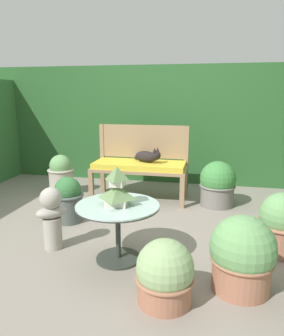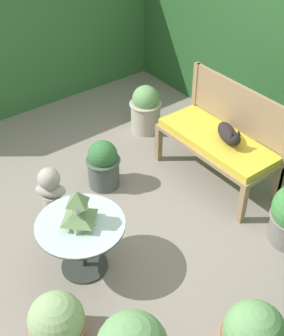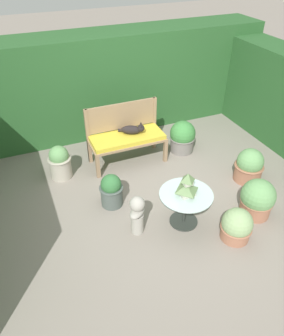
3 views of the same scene
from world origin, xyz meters
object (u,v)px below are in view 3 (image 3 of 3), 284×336
(potted_plant_bench_right, at_px, (249,166))
(potted_plant_hedge_corner, at_px, (111,190))
(pagoda_birdhouse, at_px, (187,186))
(potted_plant_table_near, at_px, (237,226))
(potted_plant_path_edge, at_px, (60,162))
(patio_table, at_px, (186,200))
(cat, at_px, (133,129))
(potted_plant_table_far, at_px, (182,137))
(potted_plant_bench_left, at_px, (257,199))
(garden_bust, at_px, (137,213))
(garden_bench, at_px, (127,140))

(potted_plant_bench_right, relative_size, potted_plant_hedge_corner, 1.08)
(pagoda_birdhouse, height_order, potted_plant_table_near, pagoda_birdhouse)
(potted_plant_path_edge, distance_m, potted_plant_bench_right, 3.03)
(potted_plant_bench_right, relative_size, potted_plant_table_near, 1.22)
(patio_table, xyz_separation_m, potted_plant_hedge_corner, (-0.80, 0.74, -0.14))
(potted_plant_path_edge, relative_size, potted_plant_table_near, 1.24)
(potted_plant_hedge_corner, bearing_deg, cat, 53.52)
(potted_plant_table_far, relative_size, potted_plant_path_edge, 1.02)
(potted_plant_path_edge, height_order, potted_plant_hedge_corner, potted_plant_path_edge)
(potted_plant_path_edge, height_order, potted_plant_bench_left, same)
(cat, xyz_separation_m, pagoda_birdhouse, (0.08, -1.72, 0.04))
(potted_plant_bench_right, distance_m, potted_plant_bench_left, 0.81)
(cat, relative_size, potted_plant_hedge_corner, 0.78)
(patio_table, height_order, potted_plant_path_edge, potted_plant_path_edge)
(potted_plant_table_far, height_order, potted_plant_hedge_corner, potted_plant_table_far)
(garden_bust, height_order, potted_plant_bench_right, garden_bust)
(patio_table, height_order, potted_plant_table_near, patio_table)
(potted_plant_bench_left, bearing_deg, garden_bench, 121.82)
(patio_table, relative_size, potted_plant_table_far, 1.23)
(potted_plant_table_far, distance_m, potted_plant_bench_left, 1.90)
(garden_bust, xyz_separation_m, potted_plant_bench_right, (2.08, 0.38, -0.06))
(garden_bust, bearing_deg, patio_table, -48.94)
(potted_plant_table_near, bearing_deg, potted_plant_hedge_corner, 135.70)
(pagoda_birdhouse, bearing_deg, potted_plant_path_edge, 128.49)
(garden_bust, bearing_deg, pagoda_birdhouse, -48.94)
(potted_plant_table_far, distance_m, potted_plant_path_edge, 2.21)
(patio_table, relative_size, potted_plant_path_edge, 1.25)
(potted_plant_table_far, bearing_deg, garden_bench, 177.62)
(cat, height_order, potted_plant_bench_right, cat)
(potted_plant_table_near, bearing_deg, patio_table, 133.31)
(garden_bench, bearing_deg, potted_plant_path_edge, 179.55)
(cat, distance_m, potted_plant_table_far, 0.99)
(garden_bust, bearing_deg, cat, 28.60)
(garden_bench, distance_m, patio_table, 1.70)
(cat, bearing_deg, potted_plant_table_far, 20.58)
(cat, height_order, potted_plant_path_edge, cat)
(patio_table, distance_m, potted_plant_table_far, 1.86)
(pagoda_birdhouse, bearing_deg, potted_plant_bench_left, -13.52)
(pagoda_birdhouse, bearing_deg, garden_bust, 172.85)
(potted_plant_table_far, bearing_deg, garden_bust, -134.03)
(pagoda_birdhouse, relative_size, potted_plant_hedge_corner, 0.64)
(potted_plant_path_edge, distance_m, potted_plant_table_near, 2.88)
(potted_plant_path_edge, bearing_deg, potted_plant_table_near, -50.33)
(garden_bust, xyz_separation_m, potted_plant_hedge_corner, (-0.14, 0.66, -0.07))
(cat, bearing_deg, potted_plant_bench_left, -36.14)
(potted_plant_path_edge, bearing_deg, potted_plant_hedge_corner, -60.13)
(potted_plant_bench_right, bearing_deg, potted_plant_path_edge, 155.86)
(garden_bench, relative_size, patio_table, 1.78)
(cat, relative_size, potted_plant_path_edge, 0.70)
(garden_bust, relative_size, potted_plant_table_far, 1.01)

